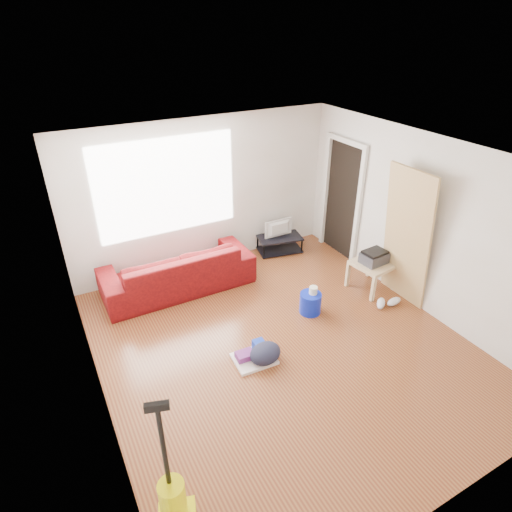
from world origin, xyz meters
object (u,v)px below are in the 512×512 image
sofa (179,287)px  tv_stand (280,244)px  vacuum (175,511)px  side_table (373,267)px  bucket (310,312)px  backpack (265,360)px  cleaning_tray (255,356)px

sofa → tv_stand: sofa is taller
vacuum → side_table: bearing=45.0°
vacuum → bucket: bearing=53.5°
bucket → vacuum: bearing=-144.0°
side_table → vacuum: (-3.95, -2.06, -0.12)m
backpack → vacuum: 2.20m
tv_stand → vacuum: 5.03m
tv_stand → backpack: (-1.65, -2.37, -0.16)m
bucket → backpack: 1.22m
tv_stand → bucket: tv_stand is taller
bucket → cleaning_tray: 1.28m
sofa → side_table: size_ratio=3.65×
tv_stand → side_table: size_ratio=1.34×
side_table → bucket: side_table is taller
bucket → cleaning_tray: bearing=-157.8°
backpack → vacuum: size_ratio=0.29×
sofa → bucket: (1.47, -1.53, 0.00)m
sofa → bucket: 2.12m
vacuum → cleaning_tray: bearing=61.6°
sofa → backpack: (0.39, -2.10, 0.00)m
backpack → side_table: bearing=0.5°
backpack → tv_stand: bearing=40.1°
bucket → backpack: (-1.08, -0.57, 0.00)m
sofa → cleaning_tray: 2.04m
side_table → vacuum: size_ratio=0.43×
tv_stand → side_table: bearing=-58.0°
cleaning_tray → sofa: bearing=98.0°
sofa → backpack: bearing=100.5°
sofa → backpack: 2.14m
tv_stand → cleaning_tray: tv_stand is taller
side_table → backpack: bearing=-164.4°
sofa → side_table: side_table is taller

